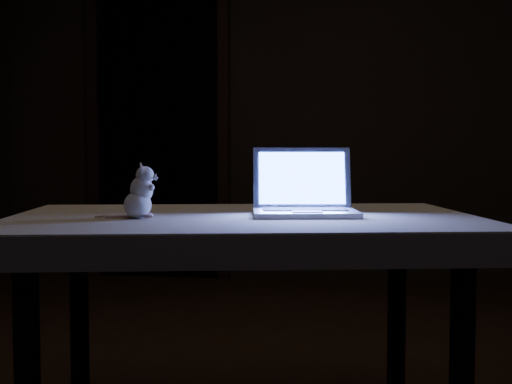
# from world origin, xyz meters

# --- Properties ---
(back_wall) EXTENTS (4.50, 0.04, 2.60)m
(back_wall) POSITION_xyz_m (0.00, 2.50, 1.30)
(back_wall) COLOR black
(back_wall) RESTS_ON ground
(doorway) EXTENTS (1.06, 0.36, 2.13)m
(doorway) POSITION_xyz_m (-1.10, 2.50, 1.06)
(doorway) COLOR black
(doorway) RESTS_ON back_wall
(table) EXTENTS (1.47, 1.11, 0.71)m
(table) POSITION_xyz_m (0.00, -0.28, 0.36)
(table) COLOR black
(table) RESTS_ON floor
(tablecloth) EXTENTS (1.59, 1.24, 0.09)m
(tablecloth) POSITION_xyz_m (-0.09, -0.32, 0.67)
(tablecloth) COLOR beige
(tablecloth) RESTS_ON table
(laptop) EXTENTS (0.36, 0.32, 0.21)m
(laptop) POSITION_xyz_m (0.19, -0.26, 0.82)
(laptop) COLOR silver
(laptop) RESTS_ON tablecloth
(plush_mouse) EXTENTS (0.12, 0.12, 0.16)m
(plush_mouse) POSITION_xyz_m (-0.29, -0.42, 0.80)
(plush_mouse) COLOR silver
(plush_mouse) RESTS_ON tablecloth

